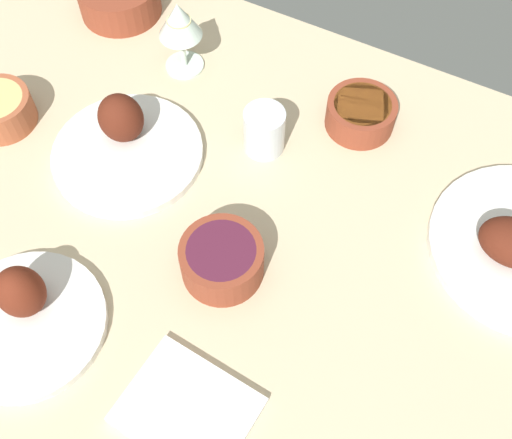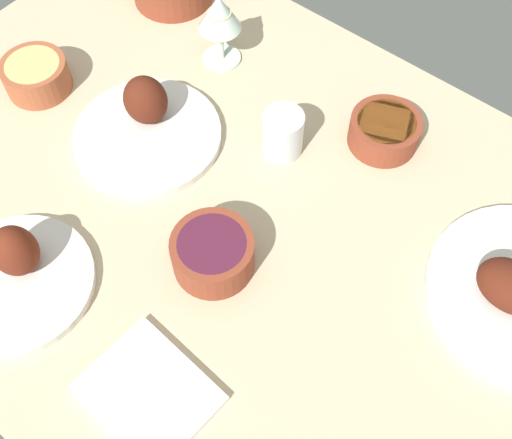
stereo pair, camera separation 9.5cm
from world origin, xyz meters
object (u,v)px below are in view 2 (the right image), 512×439
(folded_napkin, at_px, (149,393))
(bowl_onions, at_px, (213,253))
(plate_center_main, at_px, (17,273))
(plate_far_side, at_px, (147,125))
(wine_glass, at_px, (219,16))
(water_tumbler, at_px, (283,133))
(bowl_soup, at_px, (385,130))
(bowl_pasta, at_px, (36,75))

(folded_napkin, bearing_deg, bowl_onions, -72.98)
(plate_center_main, distance_m, plate_far_side, 0.32)
(bowl_onions, height_order, folded_napkin, bowl_onions)
(folded_napkin, bearing_deg, plate_center_main, -0.66)
(wine_glass, xyz_separation_m, water_tumbler, (-0.21, 0.10, -0.06))
(bowl_soup, xyz_separation_m, bowl_onions, (0.07, 0.35, 0.01))
(bowl_soup, height_order, water_tumbler, water_tumbler)
(bowl_soup, distance_m, water_tumbler, 0.17)
(bowl_soup, bearing_deg, folded_napkin, 89.47)
(plate_center_main, bearing_deg, folded_napkin, 179.34)
(plate_far_side, xyz_separation_m, wine_glass, (0.02, -0.21, 0.08))
(bowl_onions, relative_size, water_tumbler, 1.53)
(plate_far_side, xyz_separation_m, bowl_soup, (-0.32, -0.24, 0.00))
(bowl_onions, bearing_deg, plate_center_main, 44.55)
(plate_far_side, xyz_separation_m, folded_napkin, (-0.31, 0.32, -0.02))
(bowl_pasta, relative_size, folded_napkin, 0.69)
(bowl_soup, bearing_deg, plate_far_side, 36.67)
(bowl_onions, bearing_deg, wine_glass, -50.91)
(bowl_onions, distance_m, folded_napkin, 0.21)
(folded_napkin, bearing_deg, bowl_soup, -90.53)
(plate_center_main, height_order, plate_far_side, plate_center_main)
(bowl_pasta, xyz_separation_m, bowl_onions, (-0.48, 0.07, 0.00))
(plate_far_side, bearing_deg, plate_center_main, 98.63)
(bowl_pasta, bearing_deg, plate_far_side, -168.79)
(plate_center_main, bearing_deg, water_tumbler, -108.73)
(plate_far_side, height_order, bowl_onions, plate_far_side)
(bowl_soup, bearing_deg, wine_glass, 3.97)
(water_tumbler, bearing_deg, plate_center_main, 71.27)
(water_tumbler, relative_size, folded_napkin, 0.48)
(plate_far_side, distance_m, bowl_soup, 0.39)
(plate_center_main, bearing_deg, bowl_soup, -115.92)
(plate_far_side, bearing_deg, wine_glass, -84.94)
(bowl_soup, height_order, wine_glass, wine_glass)
(plate_center_main, relative_size, plate_far_side, 0.90)
(bowl_onions, bearing_deg, folded_napkin, 107.02)
(wine_glass, distance_m, folded_napkin, 0.63)
(bowl_pasta, bearing_deg, bowl_onions, 171.21)
(bowl_soup, relative_size, folded_napkin, 0.70)
(plate_center_main, height_order, bowl_soup, plate_center_main)
(water_tumbler, bearing_deg, bowl_pasta, 21.03)
(plate_far_side, bearing_deg, bowl_onions, 154.69)
(bowl_soup, bearing_deg, plate_center_main, 64.08)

